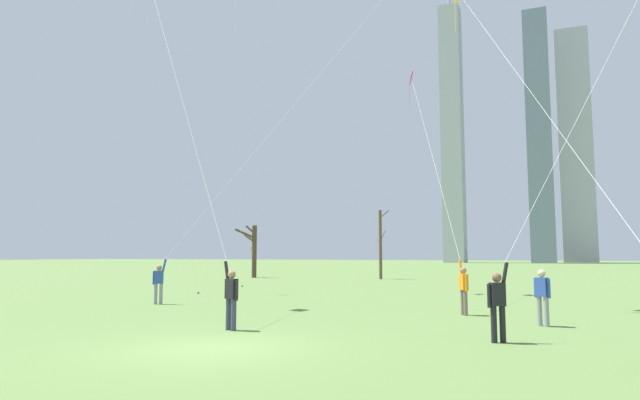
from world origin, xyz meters
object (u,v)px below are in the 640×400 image
kite_flyer_midfield_center_white (215,232)px  bystander_far_off_by_trees (542,294)px  kite_flyer_midfield_right_yellow (619,239)px  distant_kite_drifting_left_teal (146,15)px  kite_flyer_far_back_pink (452,240)px  bare_tree_far_right_edge (253,249)px  kite_flyer_midfield_left_orange (576,138)px  bare_tree_left_of_center (381,243)px  kite_flyer_foreground_left_purple (192,239)px

kite_flyer_midfield_center_white → bystander_far_off_by_trees: bearing=22.5°
kite_flyer_midfield_right_yellow → distant_kite_drifting_left_teal: 28.39m
kite_flyer_midfield_right_yellow → kite_flyer_far_back_pink: bearing=120.7°
kite_flyer_midfield_right_yellow → distant_kite_drifting_left_teal: distant_kite_drifting_left_teal is taller
distant_kite_drifting_left_teal → bare_tree_far_right_edge: (-3.89, 19.27, -13.27)m
kite_flyer_midfield_left_orange → bystander_far_off_by_trees: size_ratio=10.53×
kite_flyer_midfield_right_yellow → kite_flyer_far_back_pink: 9.27m
bystander_far_off_by_trees → distant_kite_drifting_left_teal: 26.46m
distant_kite_drifting_left_teal → bare_tree_left_of_center: 25.59m
kite_flyer_midfield_center_white → kite_flyer_foreground_left_purple: 7.05m
kite_flyer_midfield_center_white → distant_kite_drifting_left_teal: size_ratio=0.77×
kite_flyer_midfield_center_white → bare_tree_left_of_center: (-4.36, 31.11, 0.31)m
distant_kite_drifting_left_teal → bare_tree_left_of_center: size_ratio=3.32×
distant_kite_drifting_left_teal → bare_tree_left_of_center: (7.64, 20.78, -12.83)m
kite_flyer_foreground_left_purple → bystander_far_off_by_trees: size_ratio=9.46×
kite_flyer_midfield_right_yellow → kite_flyer_midfield_left_orange: bearing=100.4°
kite_flyer_midfield_center_white → bystander_far_off_by_trees: (8.78, 3.64, -1.81)m
bystander_far_off_by_trees → bare_tree_left_of_center: bearing=115.6°
kite_flyer_midfield_left_orange → distant_kite_drifting_left_teal: (-21.79, 7.95, 10.71)m
kite_flyer_far_back_pink → distant_kite_drifting_left_teal: bearing=169.9°
kite_flyer_midfield_left_orange → kite_flyer_far_back_pink: kite_flyer_midfield_left_orange is taller
kite_flyer_midfield_right_yellow → kite_flyer_foreground_left_purple: bearing=158.1°
kite_flyer_midfield_left_orange → bare_tree_far_right_edge: size_ratio=3.62×
bystander_far_off_by_trees → bare_tree_left_of_center: size_ratio=0.28×
kite_flyer_far_back_pink → distant_kite_drifting_left_teal: size_ratio=0.64×
kite_flyer_foreground_left_purple → kite_flyer_midfield_left_orange: kite_flyer_midfield_left_orange is taller
kite_flyer_midfield_center_white → kite_flyer_midfield_left_orange: size_ratio=0.87×
kite_flyer_foreground_left_purple → bare_tree_left_of_center: 25.82m
kite_flyer_foreground_left_purple → bare_tree_left_of_center: size_ratio=2.63×
kite_flyer_foreground_left_purple → kite_flyer_midfield_left_orange: bearing=-11.4°
bystander_far_off_by_trees → distant_kite_drifting_left_teal: size_ratio=0.08×
kite_flyer_foreground_left_purple → distant_kite_drifting_left_teal: distant_kite_drifting_left_teal is taller
kite_flyer_midfield_right_yellow → bare_tree_far_right_edge: bearing=130.9°
kite_flyer_midfield_right_yellow → bystander_far_off_by_trees: size_ratio=8.22×
kite_flyer_midfield_center_white → kite_flyer_foreground_left_purple: size_ratio=0.97×
kite_flyer_midfield_center_white → bare_tree_left_of_center: bearing=98.0°
kite_flyer_far_back_pink → bystander_far_off_by_trees: (3.13, -3.55, -1.67)m
distant_kite_drifting_left_teal → bare_tree_left_of_center: bearing=69.8°
kite_flyer_midfield_right_yellow → kite_flyer_midfield_left_orange: kite_flyer_midfield_left_orange is taller
kite_flyer_midfield_center_white → bare_tree_far_right_edge: kite_flyer_midfield_center_white is taller
kite_flyer_foreground_left_purple → bystander_far_off_by_trees: 13.67m
bystander_far_off_by_trees → bare_tree_left_of_center: 30.52m
kite_flyer_far_back_pink → distant_kite_drifting_left_teal: (-17.65, 3.13, 13.28)m
kite_flyer_midfield_right_yellow → distant_kite_drifting_left_teal: size_ratio=0.69×
kite_flyer_foreground_left_purple → kite_flyer_midfield_right_yellow: bearing=-21.9°
kite_flyer_foreground_left_purple → bare_tree_far_right_edge: size_ratio=3.25×
kite_flyer_midfield_center_white → kite_flyer_far_back_pink: 9.15m
kite_flyer_far_back_pink → bare_tree_left_of_center: bearing=112.7°
kite_flyer_foreground_left_purple → kite_flyer_far_back_pink: 10.50m
kite_flyer_foreground_left_purple → bare_tree_far_right_edge: kite_flyer_foreground_left_purple is taller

